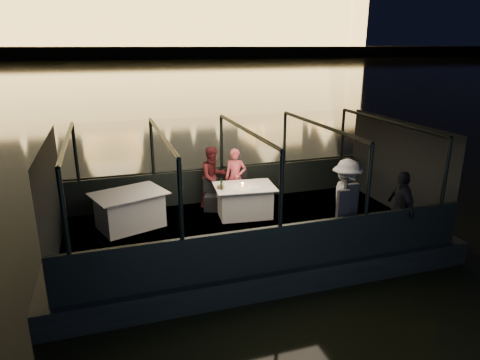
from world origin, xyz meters
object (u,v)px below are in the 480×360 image
object	(u,v)px
dining_table_central	(244,201)
wine_bottle	(222,184)
dining_table_aft	(130,211)
chair_port_left	(212,193)
coat_stand	(345,211)
passenger_dark	(400,205)
chair_port_right	(242,188)
person_woman_coral	(235,178)
person_man_maroon	(213,179)
passenger_stripe	(346,200)

from	to	relation	value
dining_table_central	wine_bottle	xyz separation A→B (m)	(-0.60, -0.08, 0.53)
dining_table_aft	chair_port_left	bearing A→B (deg)	12.85
coat_stand	passenger_dark	world-z (taller)	coat_stand
chair_port_right	dining_table_central	bearing A→B (deg)	-111.58
person_woman_coral	person_man_maroon	world-z (taller)	person_man_maroon
dining_table_aft	coat_stand	distance (m)	4.82
passenger_stripe	person_woman_coral	bearing A→B (deg)	53.43
dining_table_central	dining_table_aft	distance (m)	2.73
person_man_maroon	chair_port_right	bearing A→B (deg)	-27.78
dining_table_aft	passenger_stripe	world-z (taller)	passenger_stripe
dining_table_aft	passenger_stripe	size ratio (longest dim) A/B	0.90
person_man_maroon	coat_stand	bearing A→B (deg)	-78.35
chair_port_right	coat_stand	world-z (taller)	coat_stand
dining_table_aft	dining_table_central	bearing A→B (deg)	-2.86
person_woman_coral	chair_port_left	bearing A→B (deg)	-148.95
dining_table_aft	wine_bottle	size ratio (longest dim) A/B	5.59
passenger_stripe	passenger_dark	distance (m)	1.11
chair_port_left	wine_bottle	distance (m)	0.83
coat_stand	wine_bottle	xyz separation A→B (m)	(-1.87, 2.42, 0.02)
dining_table_central	person_man_maroon	bearing A→B (deg)	122.51
wine_bottle	person_woman_coral	bearing A→B (deg)	54.01
dining_table_central	coat_stand	world-z (taller)	coat_stand
wine_bottle	coat_stand	bearing A→B (deg)	-52.38
chair_port_right	passenger_dark	xyz separation A→B (m)	(2.46, -3.16, 0.40)
dining_table_central	passenger_stripe	distance (m)	2.53
dining_table_central	chair_port_right	size ratio (longest dim) A/B	1.61
passenger_stripe	wine_bottle	xyz separation A→B (m)	(-2.30, 1.73, 0.06)
chair_port_right	person_woman_coral	distance (m)	0.35
dining_table_aft	chair_port_left	xyz separation A→B (m)	(2.06, 0.47, 0.06)
wine_bottle	chair_port_right	bearing A→B (deg)	46.62
chair_port_left	wine_bottle	world-z (taller)	wine_bottle
coat_stand	passenger_dark	bearing A→B (deg)	3.29
chair_port_left	passenger_stripe	world-z (taller)	passenger_stripe
dining_table_aft	chair_port_right	bearing A→B (deg)	11.68
chair_port_left	person_man_maroon	xyz separation A→B (m)	(0.11, 0.27, 0.30)
coat_stand	passenger_stripe	bearing A→B (deg)	57.94
dining_table_central	coat_stand	bearing A→B (deg)	-63.14
passenger_dark	chair_port_right	bearing A→B (deg)	-134.66
chair_port_left	wine_bottle	xyz separation A→B (m)	(0.07, -0.69, 0.47)
dining_table_aft	chair_port_left	size ratio (longest dim) A/B	1.99
chair_port_left	wine_bottle	bearing A→B (deg)	-59.70
dining_table_aft	passenger_dark	xyz separation A→B (m)	(5.36, -2.56, 0.47)
person_man_maroon	wine_bottle	bearing A→B (deg)	-109.14
dining_table_central	dining_table_aft	size ratio (longest dim) A/B	0.92
person_woman_coral	chair_port_right	bearing A→B (deg)	16.35
dining_table_central	passenger_dark	size ratio (longest dim) A/B	0.91
chair_port_left	passenger_stripe	size ratio (longest dim) A/B	0.45
dining_table_central	passenger_dark	distance (m)	3.61
dining_table_aft	person_woman_coral	world-z (taller)	person_woman_coral
coat_stand	person_woman_coral	distance (m)	3.49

